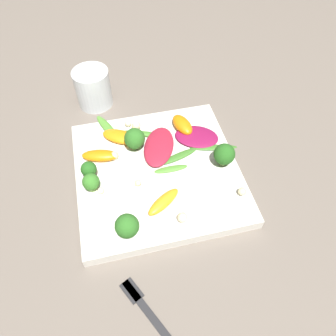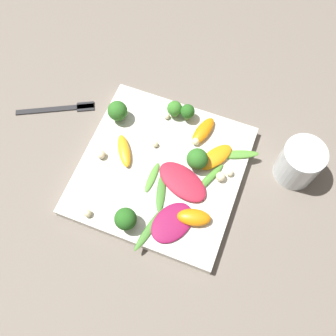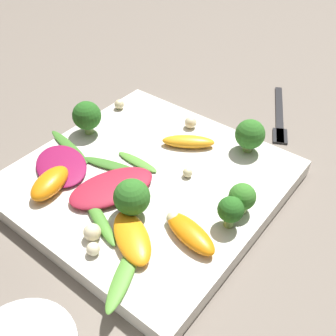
% 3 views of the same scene
% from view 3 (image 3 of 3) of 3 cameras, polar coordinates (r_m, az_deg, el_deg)
% --- Properties ---
extents(ground_plane, '(2.40, 2.40, 0.00)m').
position_cam_3_polar(ground_plane, '(0.50, -2.86, -2.82)').
color(ground_plane, '#6B6056').
extents(plate, '(0.30, 0.30, 0.02)m').
position_cam_3_polar(plate, '(0.49, -2.90, -1.88)').
color(plate, silver).
rests_on(plate, ground_plane).
extents(fork, '(0.09, 0.15, 0.01)m').
position_cam_3_polar(fork, '(0.64, 15.90, 6.92)').
color(fork, '#262628').
rests_on(fork, ground_plane).
extents(radicchio_leaf_0, '(0.09, 0.12, 0.01)m').
position_cam_3_polar(radicchio_leaf_0, '(0.47, -8.15, -2.79)').
color(radicchio_leaf_0, maroon).
rests_on(radicchio_leaf_0, plate).
extents(radicchio_leaf_1, '(0.10, 0.09, 0.01)m').
position_cam_3_polar(radicchio_leaf_1, '(0.51, -15.24, 0.37)').
color(radicchio_leaf_1, maroon).
rests_on(radicchio_leaf_1, plate).
extents(orange_segment_0, '(0.07, 0.06, 0.01)m').
position_cam_3_polar(orange_segment_0, '(0.53, 2.98, 3.85)').
color(orange_segment_0, orange).
rests_on(orange_segment_0, plate).
extents(orange_segment_1, '(0.05, 0.07, 0.02)m').
position_cam_3_polar(orange_segment_1, '(0.48, -16.77, -2.09)').
color(orange_segment_1, orange).
rests_on(orange_segment_1, plate).
extents(orange_segment_2, '(0.07, 0.04, 0.02)m').
position_cam_3_polar(orange_segment_2, '(0.41, 3.23, -9.41)').
color(orange_segment_2, orange).
rests_on(orange_segment_2, plate).
extents(orange_segment_3, '(0.08, 0.07, 0.02)m').
position_cam_3_polar(orange_segment_3, '(0.41, -5.26, -9.94)').
color(orange_segment_3, orange).
rests_on(orange_segment_3, plate).
extents(broccoli_floret_0, '(0.03, 0.03, 0.04)m').
position_cam_3_polar(broccoli_floret_0, '(0.44, 10.71, -4.24)').
color(broccoli_floret_0, '#84AD5B').
rests_on(broccoli_floret_0, plate).
extents(broccoli_floret_1, '(0.04, 0.04, 0.05)m').
position_cam_3_polar(broccoli_floret_1, '(0.52, 11.81, 4.76)').
color(broccoli_floret_1, '#7A9E51').
rests_on(broccoli_floret_1, plate).
extents(broccoli_floret_2, '(0.04, 0.04, 0.05)m').
position_cam_3_polar(broccoli_floret_2, '(0.42, -5.27, -4.28)').
color(broccoli_floret_2, '#7A9E51').
rests_on(broccoli_floret_2, plate).
extents(broccoli_floret_3, '(0.04, 0.04, 0.05)m').
position_cam_3_polar(broccoli_floret_3, '(0.55, -11.69, 7.39)').
color(broccoli_floret_3, '#84AD5B').
rests_on(broccoli_floret_3, plate).
extents(broccoli_floret_4, '(0.03, 0.03, 0.04)m').
position_cam_3_polar(broccoli_floret_4, '(0.42, 9.07, -6.08)').
color(broccoli_floret_4, '#7A9E51').
rests_on(broccoli_floret_4, plate).
extents(arugula_sprig_0, '(0.08, 0.04, 0.01)m').
position_cam_3_polar(arugula_sprig_0, '(0.50, -8.33, 0.39)').
color(arugula_sprig_0, '#3D7528').
rests_on(arugula_sprig_0, plate).
extents(arugula_sprig_1, '(0.06, 0.01, 0.00)m').
position_cam_3_polar(arugula_sprig_1, '(0.50, -4.49, 0.89)').
color(arugula_sprig_1, '#518E33').
rests_on(arugula_sprig_1, plate).
extents(arugula_sprig_2, '(0.09, 0.05, 0.01)m').
position_cam_3_polar(arugula_sprig_2, '(0.44, -10.07, -7.08)').
color(arugula_sprig_2, '#47842D').
rests_on(arugula_sprig_2, plate).
extents(arugula_sprig_3, '(0.05, 0.08, 0.01)m').
position_cam_3_polar(arugula_sprig_3, '(0.39, -6.44, -15.19)').
color(arugula_sprig_3, '#518E33').
rests_on(arugula_sprig_3, plate).
extents(arugula_sprig_4, '(0.09, 0.03, 0.00)m').
position_cam_3_polar(arugula_sprig_4, '(0.54, -14.18, 3.07)').
color(arugula_sprig_4, '#3D7528').
rests_on(arugula_sprig_4, plate).
extents(macadamia_nut_0, '(0.01, 0.01, 0.01)m').
position_cam_3_polar(macadamia_nut_0, '(0.48, 2.87, -0.65)').
color(macadamia_nut_0, beige).
rests_on(macadamia_nut_0, plate).
extents(macadamia_nut_1, '(0.01, 0.01, 0.01)m').
position_cam_3_polar(macadamia_nut_1, '(0.41, -10.81, -11.47)').
color(macadamia_nut_1, beige).
rests_on(macadamia_nut_1, plate).
extents(macadamia_nut_2, '(0.02, 0.02, 0.02)m').
position_cam_3_polar(macadamia_nut_2, '(0.56, 3.30, 6.63)').
color(macadamia_nut_2, beige).
rests_on(macadamia_nut_2, plate).
extents(macadamia_nut_3, '(0.02, 0.02, 0.02)m').
position_cam_3_polar(macadamia_nut_3, '(0.42, 0.78, -7.33)').
color(macadamia_nut_3, beige).
rests_on(macadamia_nut_3, plate).
extents(macadamia_nut_4, '(0.01, 0.01, 0.01)m').
position_cam_3_polar(macadamia_nut_4, '(0.61, -7.09, 9.15)').
color(macadamia_nut_4, beige).
rests_on(macadamia_nut_4, plate).
extents(macadamia_nut_5, '(0.01, 0.01, 0.01)m').
position_cam_3_polar(macadamia_nut_5, '(0.46, 9.80, -3.95)').
color(macadamia_nut_5, beige).
rests_on(macadamia_nut_5, plate).
extents(macadamia_nut_6, '(0.02, 0.02, 0.02)m').
position_cam_3_polar(macadamia_nut_6, '(0.42, -10.94, -9.13)').
color(macadamia_nut_6, beige).
rests_on(macadamia_nut_6, plate).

